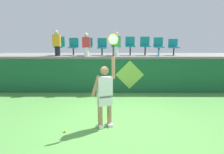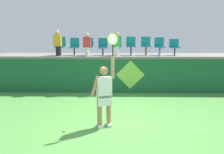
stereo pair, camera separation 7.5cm
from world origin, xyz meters
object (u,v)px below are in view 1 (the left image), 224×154
Objects in this scene: stadium_chair_5 at (130,45)px; stadium_chair_6 at (145,45)px; stadium_chair_7 at (159,45)px; stadium_chair_0 at (60,45)px; water_bottle at (158,53)px; spectator_1 at (57,43)px; stadium_chair_1 at (74,46)px; stadium_chair_3 at (102,46)px; tennis_ball at (65,131)px; stadium_chair_4 at (116,45)px; spectator_0 at (116,43)px; spectator_2 at (86,44)px; tennis_player at (105,94)px; stadium_chair_8 at (174,46)px; stadium_chair_2 at (88,45)px.

stadium_chair_6 is (0.71, -0.00, 0.00)m from stadium_chair_5.
stadium_chair_5 is 1.35m from stadium_chair_7.
stadium_chair_0 is 3.35m from stadium_chair_5.
spectator_1 reaches higher than water_bottle.
water_bottle is 0.30× the size of stadium_chair_5.
stadium_chair_3 is (1.36, 0.00, -0.01)m from stadium_chair_1.
stadium_chair_0 is at bearing 106.17° from tennis_ball.
stadium_chair_4 reaches higher than water_bottle.
stadium_chair_3 is 2.69m from stadium_chair_7.
stadium_chair_4 is (2.02, 0.00, 0.05)m from stadium_chair_1.
stadium_chair_7 is at bearing 12.16° from spectator_0.
spectator_2 is at bearing -166.74° from stadium_chair_5.
spectator_0 is at bearing -162.48° from stadium_chair_6.
spectator_0 is (2.68, -0.44, 0.08)m from stadium_chair_0.
stadium_chair_0 is (-2.32, 4.19, 1.17)m from tennis_player.
stadium_chair_4 reaches higher than stadium_chair_7.
stadium_chair_0 is 1.04× the size of stadium_chair_7.
stadium_chair_4 is at bearing 9.71° from spectator_1.
stadium_chair_0 is at bearing 160.32° from spectator_2.
stadium_chair_4 is at bearing 73.27° from tennis_ball.
stadium_chair_4 reaches higher than tennis_player.
spectator_0 is at bearing 1.66° from spectator_2.
stadium_chair_4 reaches higher than stadium_chair_6.
stadium_chair_6 is 1.35m from stadium_chair_8.
tennis_ball is 0.08× the size of stadium_chair_7.
stadium_chair_0 is 1.00× the size of stadium_chair_5.
tennis_player is 1.39m from tennis_ball.
stadium_chair_7 is at bearing -0.09° from stadium_chair_4.
spectator_2 reaches higher than stadium_chair_7.
stadium_chair_4 reaches higher than stadium_chair_8.
stadium_chair_8 is (0.83, 0.57, 0.30)m from water_bottle.
tennis_player is at bearing -75.12° from spectator_2.
stadium_chair_2 is 1.01× the size of stadium_chair_3.
spectator_2 is (-3.24, 0.10, 0.40)m from water_bottle.
stadium_chair_3 is at bearing 179.96° from stadium_chair_7.
water_bottle is 0.32× the size of stadium_chair_3.
stadium_chair_8 reaches higher than water_bottle.
stadium_chair_0 is at bearing -179.99° from stadium_chair_4.
spectator_2 reaches higher than stadium_chair_5.
stadium_chair_6 is at bearing -179.95° from stadium_chair_7.
tennis_ball is at bearing -132.11° from stadium_chair_8.
water_bottle is at bearing -17.01° from stadium_chair_4.
water_bottle is 2.01m from stadium_chair_4.
spectator_1 is at bearing 107.88° from tennis_ball.
spectator_1 is (-2.32, 3.74, 1.29)m from tennis_player.
water_bottle is 0.25× the size of spectator_2.
stadium_chair_7 is at bearing 8.03° from spectator_2.
tennis_player is 4.96m from stadium_chair_7.
stadium_chair_5 is at bearing 13.26° from spectator_2.
tennis_player is at bearing -112.50° from stadium_chair_6.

